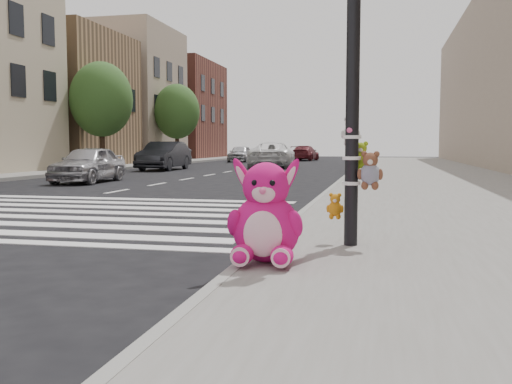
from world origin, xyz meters
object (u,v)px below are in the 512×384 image
(car_dark_far, at_px, (164,156))
(car_white_near, at_px, (273,155))
(red_teddy, at_px, (293,227))
(car_silver_far, at_px, (88,164))
(signal_pole, at_px, (355,107))
(pink_bunny, at_px, (266,219))

(car_dark_far, height_order, car_white_near, car_dark_far)
(red_teddy, relative_size, car_silver_far, 0.06)
(car_white_near, bearing_deg, red_teddy, 95.69)
(red_teddy, bearing_deg, car_dark_far, 102.18)
(signal_pole, bearing_deg, car_dark_far, 117.04)
(car_silver_far, relative_size, car_dark_far, 0.84)
(signal_pole, relative_size, car_silver_far, 1.04)
(signal_pole, distance_m, red_teddy, 1.85)
(signal_pole, bearing_deg, red_teddy, 144.50)
(signal_pole, height_order, car_dark_far, signal_pole)
(red_teddy, xyz_separation_m, car_silver_far, (-9.08, 11.03, 0.41))
(red_teddy, height_order, car_silver_far, car_silver_far)
(red_teddy, relative_size, car_white_near, 0.04)
(red_teddy, relative_size, car_dark_far, 0.05)
(red_teddy, xyz_separation_m, car_white_near, (-5.18, 25.53, 0.49))
(red_teddy, distance_m, car_dark_far, 23.14)
(signal_pole, distance_m, car_white_near, 26.83)
(pink_bunny, xyz_separation_m, red_teddy, (-0.00, 1.83, -0.34))
(signal_pole, distance_m, car_dark_far, 24.06)
(car_silver_far, xyz_separation_m, car_white_near, (3.90, 14.50, 0.08))
(car_dark_far, xyz_separation_m, car_white_near, (4.91, 4.72, -0.02))
(pink_bunny, height_order, car_silver_far, car_silver_far)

